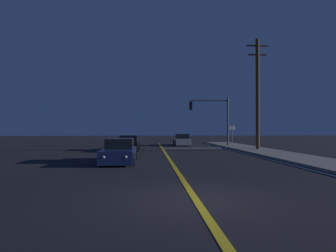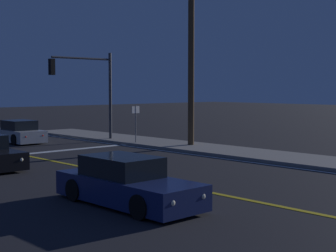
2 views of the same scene
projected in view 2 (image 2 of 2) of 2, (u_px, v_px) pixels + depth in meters
The scene contains 9 objects.
sidewalk_right at pixel (283, 158), 23.30m from camera, with size 3.20×40.32×0.15m, color gray.
lane_line_center at pixel (151, 181), 17.89m from camera, with size 0.20×38.08×0.01m, color gold.
lane_line_edge_right at pixel (258, 163), 22.05m from camera, with size 0.16×38.08×0.01m, color white.
stop_bar at pixel (76, 149), 27.12m from camera, with size 6.37×0.50×0.01m, color white.
car_far_approaching_silver at pixel (18, 133), 30.44m from camera, with size 1.83×4.21×1.34m.
car_parked_curb_navy at pixel (127, 184), 14.20m from camera, with size 1.84×4.74×1.34m.
traffic_signal_near_right at pixel (89, 82), 30.18m from camera, with size 4.24×0.28×5.36m.
utility_pole_right at pixel (191, 53), 27.64m from camera, with size 1.94×0.33×9.85m.
street_sign_corner at pixel (136, 118), 29.16m from camera, with size 0.56×0.07×2.26m.
Camera 2 is at (-11.65, -2.13, 3.23)m, focal length 54.87 mm.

